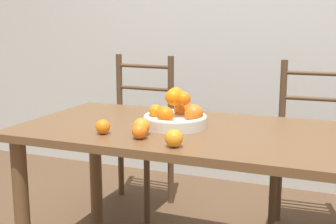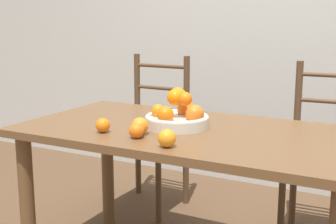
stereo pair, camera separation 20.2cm
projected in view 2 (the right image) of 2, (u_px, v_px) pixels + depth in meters
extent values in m
cube|color=beige|center=(281.00, 7.00, 3.23)|extent=(8.00, 0.06, 2.60)
cube|color=brown|center=(191.00, 133.00, 2.08)|extent=(1.54, 0.81, 0.03)
cylinder|color=brown|center=(27.00, 208.00, 2.19)|extent=(0.07, 0.07, 0.71)
cylinder|color=brown|center=(108.00, 169.00, 2.76)|extent=(0.07, 0.07, 0.71)
cylinder|color=beige|center=(177.00, 122.00, 2.11)|extent=(0.29, 0.29, 0.04)
torus|color=beige|center=(177.00, 117.00, 2.11)|extent=(0.29, 0.29, 0.02)
sphere|color=orange|center=(195.00, 114.00, 2.06)|extent=(0.08, 0.08, 0.08)
sphere|color=orange|center=(186.00, 109.00, 2.18)|extent=(0.08, 0.08, 0.08)
sphere|color=orange|center=(158.00, 111.00, 2.13)|extent=(0.06, 0.06, 0.06)
sphere|color=orange|center=(165.00, 115.00, 2.03)|extent=(0.08, 0.08, 0.08)
sphere|color=orange|center=(185.00, 99.00, 2.08)|extent=(0.06, 0.06, 0.06)
sphere|color=orange|center=(178.00, 96.00, 2.10)|extent=(0.08, 0.08, 0.08)
sphere|color=orange|center=(175.00, 97.00, 2.09)|extent=(0.07, 0.07, 0.07)
sphere|color=orange|center=(103.00, 125.00, 2.01)|extent=(0.06, 0.06, 0.06)
sphere|color=orange|center=(167.00, 138.00, 1.78)|extent=(0.07, 0.07, 0.07)
sphere|color=orange|center=(140.00, 126.00, 1.98)|extent=(0.07, 0.07, 0.07)
sphere|color=orange|center=(136.00, 131.00, 1.91)|extent=(0.06, 0.06, 0.06)
cylinder|color=#513823|center=(107.00, 176.00, 2.99)|extent=(0.04, 0.04, 0.46)
cylinder|color=#513823|center=(158.00, 187.00, 2.81)|extent=(0.04, 0.04, 0.46)
cylinder|color=#513823|center=(138.00, 125.00, 3.25)|extent=(0.04, 0.04, 0.99)
cylinder|color=#513823|center=(186.00, 132.00, 3.06)|extent=(0.04, 0.04, 0.99)
cube|color=#513823|center=(147.00, 136.00, 3.00)|extent=(0.43, 0.41, 0.04)
cylinder|color=#513823|center=(161.00, 110.00, 3.13)|extent=(0.38, 0.03, 0.02)
cylinder|color=#513823|center=(161.00, 88.00, 3.10)|extent=(0.38, 0.03, 0.02)
cylinder|color=#513823|center=(161.00, 66.00, 3.07)|extent=(0.38, 0.03, 0.02)
cylinder|color=#513823|center=(281.00, 210.00, 2.46)|extent=(0.04, 0.04, 0.46)
cylinder|color=#513823|center=(296.00, 146.00, 2.73)|extent=(0.04, 0.04, 0.99)
cube|color=#513823|center=(326.00, 160.00, 2.50)|extent=(0.44, 0.42, 0.04)
cylinder|color=#513823|center=(331.00, 127.00, 2.63)|extent=(0.38, 0.05, 0.02)
cylinder|color=#513823|center=(333.00, 102.00, 2.60)|extent=(0.38, 0.05, 0.02)
cylinder|color=#513823|center=(335.00, 76.00, 2.57)|extent=(0.38, 0.05, 0.02)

